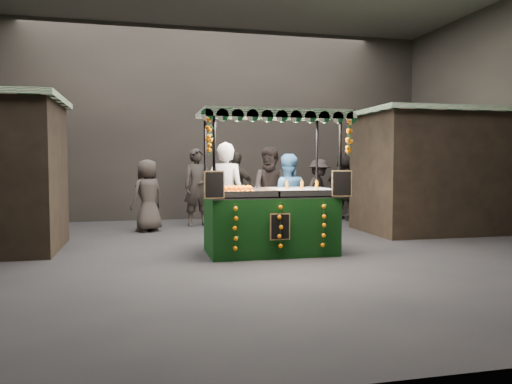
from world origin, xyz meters
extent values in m
plane|color=black|center=(0.00, 0.00, 0.00)|extent=(12.00, 12.00, 0.00)
cube|color=black|center=(0.00, 5.00, 2.50)|extent=(12.00, 0.10, 5.00)
cube|color=black|center=(0.00, -5.00, 2.50)|extent=(12.00, 0.10, 5.00)
cube|color=black|center=(4.40, 1.50, 1.25)|extent=(2.80, 2.00, 2.50)
cube|color=#0F481F|center=(4.40, 1.50, 2.55)|extent=(3.00, 2.20, 0.10)
cube|color=black|center=(0.41, -0.21, 0.46)|extent=(2.04, 1.11, 0.93)
cube|color=silver|center=(0.41, -0.21, 0.95)|extent=(2.04, 1.11, 0.04)
cylinder|color=black|center=(-0.58, -0.74, 1.11)|extent=(0.05, 0.05, 2.23)
cylinder|color=black|center=(1.41, -0.74, 1.11)|extent=(0.05, 0.05, 2.23)
cylinder|color=black|center=(-0.58, 0.32, 1.11)|extent=(0.05, 0.05, 2.23)
cylinder|color=black|center=(1.41, 0.32, 1.11)|extent=(0.05, 0.05, 2.23)
cube|color=#0F481F|center=(0.41, -0.21, 2.27)|extent=(2.28, 1.35, 0.07)
cube|color=silver|center=(0.97, -0.21, 1.00)|extent=(0.91, 1.00, 0.07)
cube|color=black|center=(-0.59, -0.79, 1.16)|extent=(0.31, 0.09, 0.41)
cube|color=black|center=(1.42, -0.79, 1.16)|extent=(0.31, 0.09, 0.41)
cube|color=black|center=(0.41, -0.80, 0.51)|extent=(0.32, 0.02, 0.41)
imported|color=slate|center=(-0.20, 0.56, 0.92)|extent=(0.79, 0.67, 1.84)
imported|color=#264F7C|center=(0.98, 0.75, 0.82)|extent=(0.91, 0.78, 1.65)
imported|color=black|center=(-0.35, 3.57, 0.91)|extent=(0.72, 0.54, 1.82)
imported|color=black|center=(0.98, 1.80, 0.90)|extent=(1.08, 0.98, 1.81)
imported|color=#2D2824|center=(0.55, 3.44, 0.87)|extent=(1.03, 1.00, 1.73)
imported|color=#2B2323|center=(2.83, 4.03, 0.79)|extent=(1.15, 1.11, 1.58)
imported|color=#2C2624|center=(-1.51, 2.83, 0.78)|extent=(0.91, 0.84, 1.55)
imported|color=black|center=(3.55, 3.92, 0.93)|extent=(1.08, 1.80, 1.85)
camera|label=1|loc=(-1.63, -7.97, 1.49)|focal=34.60mm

